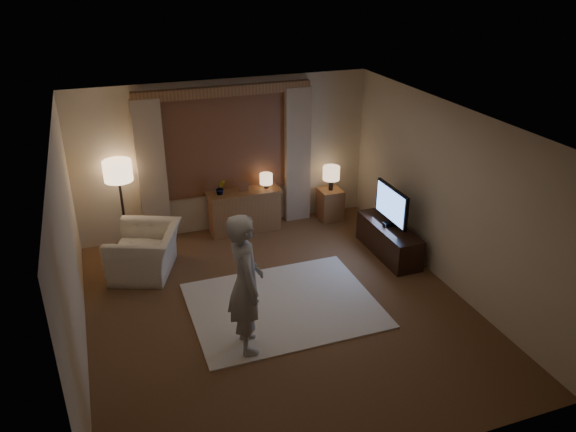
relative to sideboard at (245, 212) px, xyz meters
name	(u,v)px	position (x,y,z in m)	size (l,w,h in m)	color
room	(267,206)	(-0.22, -2.00, 0.98)	(5.04, 5.54, 2.64)	brown
rug	(283,305)	(-0.15, -2.43, -0.34)	(2.50, 2.00, 0.02)	beige
sideboard	(245,212)	(0.00, 0.00, 0.00)	(1.20, 0.40, 0.70)	brown
picture_frame	(244,188)	(0.00, 0.00, 0.45)	(0.16, 0.02, 0.20)	brown
plant	(221,188)	(-0.40, 0.00, 0.50)	(0.17, 0.13, 0.30)	#999999
table_lamp_sideboard	(266,179)	(0.40, 0.00, 0.55)	(0.22, 0.22, 0.30)	black
floor_lamp	(118,176)	(-2.00, 0.00, 0.92)	(0.44, 0.44, 1.52)	black
armchair	(145,252)	(-1.79, -0.87, 0.00)	(1.07, 0.94, 0.70)	beige
side_table	(330,204)	(1.59, -0.05, -0.07)	(0.40, 0.40, 0.56)	brown
table_lamp_side	(331,174)	(1.59, -0.05, 0.52)	(0.30, 0.30, 0.44)	black
tv_stand	(389,240)	(1.93, -1.60, -0.10)	(0.45, 1.40, 0.50)	black
tv	(392,205)	(1.93, -1.60, 0.51)	(0.22, 0.90, 0.65)	black
person	(246,284)	(-0.86, -3.13, 0.56)	(0.65, 0.43, 1.78)	#A6A299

